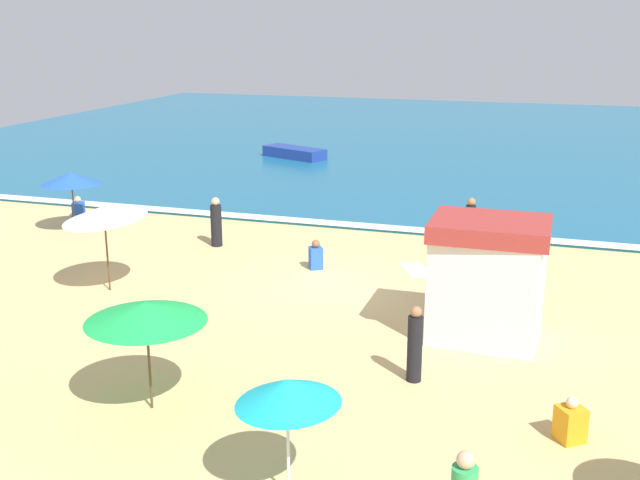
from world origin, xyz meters
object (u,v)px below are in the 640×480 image
at_px(beach_umbrella_4, 71,178).
at_px(beach_umbrella_5, 287,392).
at_px(beachgoer_3, 316,256).
at_px(beachgoer_7, 216,223).
at_px(beachgoer_8, 470,228).
at_px(lifeguard_cabana, 487,279).
at_px(beach_umbrella_3, 104,213).
at_px(beachgoer_6, 415,346).
at_px(small_boat_0, 295,153).
at_px(beachgoer_4, 570,422).
at_px(beach_umbrella_2, 146,312).
at_px(beachgoer_11, 78,208).

height_order(beach_umbrella_4, beach_umbrella_5, beach_umbrella_4).
relative_size(beachgoer_3, beachgoer_7, 0.55).
bearing_deg(beachgoer_8, lifeguard_cabana, -79.79).
distance_m(beach_umbrella_3, beach_umbrella_4, 6.65).
height_order(beach_umbrella_3, beachgoer_6, beach_umbrella_3).
relative_size(lifeguard_cabana, beachgoer_8, 1.52).
bearing_deg(beachgoer_3, beachgoer_7, 160.97).
bearing_deg(beachgoer_3, beachgoer_6, -56.96).
height_order(lifeguard_cabana, beachgoer_7, lifeguard_cabana).
xyz_separation_m(beach_umbrella_3, beachgoer_6, (8.87, -2.89, -1.40)).
bearing_deg(small_boat_0, beach_umbrella_4, -99.29).
bearing_deg(beachgoer_4, beachgoer_7, 140.13).
distance_m(beach_umbrella_2, beach_umbrella_3, 7.05).
relative_size(beach_umbrella_3, beachgoer_3, 3.61).
distance_m(beachgoer_3, beachgoer_11, 10.72).
relative_size(beach_umbrella_5, beachgoer_6, 1.24).
bearing_deg(small_boat_0, beachgoer_8, -53.22).
height_order(beach_umbrella_5, small_boat_0, beach_umbrella_5).
height_order(beachgoer_11, small_boat_0, beachgoer_11).
xyz_separation_m(beachgoer_4, beachgoer_6, (-3.02, 1.48, 0.42)).
height_order(beach_umbrella_4, beachgoer_4, beach_umbrella_4).
xyz_separation_m(lifeguard_cabana, beach_umbrella_2, (-5.61, -5.29, 0.50)).
relative_size(lifeguard_cabana, beach_umbrella_2, 0.95).
bearing_deg(beachgoer_3, beach_umbrella_3, -143.88).
distance_m(beach_umbrella_3, small_boat_0, 20.66).
height_order(beach_umbrella_2, beach_umbrella_4, beach_umbrella_2).
bearing_deg(beachgoer_6, small_boat_0, 114.74).
bearing_deg(beach_umbrella_2, beachgoer_7, 108.40).
bearing_deg(beachgoer_6, beachgoer_7, 135.94).
bearing_deg(beachgoer_4, beachgoer_11, 147.62).
relative_size(beach_umbrella_4, beachgoer_4, 3.03).
height_order(beachgoer_3, small_boat_0, beachgoer_3).
bearing_deg(beach_umbrella_4, beach_umbrella_2, -49.78).
bearing_deg(beachgoer_8, beach_umbrella_4, -174.97).
bearing_deg(beachgoer_6, beachgoer_11, 146.39).
relative_size(beachgoer_6, small_boat_0, 0.44).
relative_size(beach_umbrella_3, beachgoer_8, 1.71).
distance_m(beachgoer_8, beachgoer_11, 14.36).
bearing_deg(beachgoer_3, beachgoer_4, -47.57).
xyz_separation_m(lifeguard_cabana, beachgoer_4, (1.90, -4.14, -1.08)).
xyz_separation_m(beachgoer_7, beachgoer_8, (7.89, 1.34, 0.14)).
height_order(lifeguard_cabana, beach_umbrella_5, lifeguard_cabana).
bearing_deg(beachgoer_7, beachgoer_8, 9.65).
height_order(beach_umbrella_5, beachgoer_6, beach_umbrella_5).
bearing_deg(beachgoer_11, beach_umbrella_5, -46.54).
distance_m(beach_umbrella_3, beachgoer_8, 10.82).
distance_m(beach_umbrella_3, beach_umbrella_5, 10.70).
relative_size(beachgoer_3, beachgoer_11, 1.11).
height_order(lifeguard_cabana, beachgoer_3, lifeguard_cabana).
height_order(beachgoer_7, beachgoer_11, beachgoer_7).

